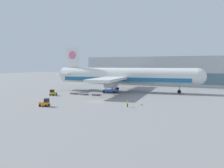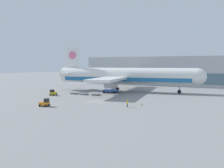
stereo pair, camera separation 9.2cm
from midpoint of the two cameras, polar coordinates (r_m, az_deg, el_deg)
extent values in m
plane|color=gray|center=(70.10, -3.88, -3.98)|extent=(400.00, 400.00, 0.00)
cube|color=#B2B7BC|center=(127.48, 14.31, 2.91)|extent=(90.00, 18.00, 14.00)
cube|color=slate|center=(118.74, 13.36, 1.29)|extent=(88.20, 0.20, 4.90)
cylinder|color=white|center=(94.09, 3.05, 1.95)|extent=(52.27, 13.78, 5.80)
cube|color=#1E669E|center=(94.16, 3.05, 1.15)|extent=(48.14, 13.02, 1.45)
sphere|color=white|center=(91.16, 19.09, 1.61)|extent=(5.68, 5.68, 5.68)
cone|color=white|center=(103.67, -11.01, 2.11)|extent=(7.16, 6.43, 5.51)
cube|color=white|center=(101.69, -9.00, 5.98)|extent=(5.21, 1.24, 8.00)
cylinder|color=pink|center=(101.72, -9.00, 6.52)|extent=(3.25, 1.04, 3.20)
cube|color=white|center=(102.20, -9.48, 2.42)|extent=(5.57, 13.40, 0.50)
cube|color=white|center=(94.81, 1.53, 1.53)|extent=(15.33, 48.66, 0.90)
cylinder|color=#9EA0A5|center=(85.30, -0.34, -0.02)|extent=(4.58, 3.42, 2.80)
cylinder|color=#9EA0A5|center=(104.63, 3.05, 0.83)|extent=(4.58, 3.42, 2.80)
cylinder|color=#9EA0A5|center=(91.43, 15.13, -0.45)|extent=(0.36, 0.36, 4.00)
cylinder|color=black|center=(91.62, 15.10, -1.70)|extent=(1.42, 1.09, 1.30)
cylinder|color=#9EA0A5|center=(92.38, 0.05, -0.24)|extent=(0.36, 0.36, 4.00)
cylinder|color=black|center=(92.57, 0.05, -1.48)|extent=(1.42, 1.09, 1.30)
cylinder|color=#9EA0A5|center=(98.49, 1.17, 0.06)|extent=(0.36, 0.36, 4.00)
cylinder|color=black|center=(98.67, 1.16, -1.10)|extent=(1.42, 1.09, 1.30)
cube|color=#284C99|center=(90.06, -0.41, -1.55)|extent=(5.60, 3.77, 0.70)
cube|color=#B2B2B7|center=(89.71, -0.41, 1.15)|extent=(5.32, 3.58, 0.30)
cube|color=yellow|center=(89.68, -0.41, 1.51)|extent=(5.32, 3.58, 0.08)
cube|color=#284C99|center=(89.85, -0.41, -0.09)|extent=(4.24, 0.82, 4.02)
cube|color=#284C99|center=(89.85, -0.41, -0.09)|extent=(4.24, 0.82, 4.02)
cylinder|color=black|center=(90.95, 1.05, -1.71)|extent=(0.94, 0.49, 0.90)
cylinder|color=black|center=(88.10, 0.50, -1.92)|extent=(0.94, 0.49, 0.90)
cylinder|color=black|center=(92.13, -1.28, -1.63)|extent=(0.94, 0.49, 0.90)
cylinder|color=black|center=(89.31, -1.90, -1.83)|extent=(0.94, 0.49, 0.90)
cube|color=orange|center=(63.81, -15.26, -4.35)|extent=(2.55, 1.88, 0.80)
cube|color=black|center=(63.37, -14.76, -3.62)|extent=(1.15, 1.41, 0.90)
cube|color=black|center=(63.27, -14.28, -4.66)|extent=(0.44, 1.26, 0.24)
cylinder|color=black|center=(64.10, -14.32, -4.65)|extent=(0.64, 0.37, 0.60)
cylinder|color=black|center=(62.88, -14.91, -4.84)|extent=(0.64, 0.37, 0.60)
cylinder|color=black|center=(64.86, -15.58, -4.57)|extent=(0.64, 0.37, 0.60)
cylinder|color=black|center=(63.66, -16.19, -4.75)|extent=(0.64, 0.37, 0.60)
cube|color=yellow|center=(85.29, -13.30, -2.09)|extent=(1.62, 2.43, 0.80)
cube|color=black|center=(84.66, -13.56, -1.56)|extent=(1.32, 1.02, 0.90)
cube|color=black|center=(84.31, -13.77, -2.36)|extent=(1.27, 0.28, 0.24)
cylinder|color=black|center=(84.28, -13.21, -2.44)|extent=(0.30, 0.62, 0.60)
cylinder|color=black|center=(85.07, -13.99, -2.39)|extent=(0.30, 0.62, 0.60)
cylinder|color=black|center=(85.61, -12.61, -2.32)|extent=(0.30, 0.62, 0.60)
cylinder|color=black|center=(86.39, -13.38, -2.27)|extent=(0.30, 0.62, 0.60)
cube|color=#56565B|center=(87.54, -8.63, -2.03)|extent=(2.81, 1.51, 0.12)
cube|color=#56565B|center=(86.49, -7.63, -2.10)|extent=(0.90, 0.08, 0.08)
cylinder|color=black|center=(87.53, -7.87, -2.18)|extent=(0.36, 0.15, 0.36)
cylinder|color=black|center=(86.49, -8.35, -2.27)|extent=(0.36, 0.15, 0.36)
cylinder|color=black|center=(88.65, -8.91, -2.11)|extent=(0.36, 0.15, 0.36)
cylinder|color=black|center=(87.62, -9.40, -2.19)|extent=(0.36, 0.15, 0.36)
cube|color=#56565B|center=(84.90, -6.39, -2.21)|extent=(2.81, 1.51, 0.12)
cube|color=#56565B|center=(83.91, -5.33, -2.28)|extent=(0.90, 0.08, 0.08)
cylinder|color=black|center=(84.94, -5.60, -2.36)|extent=(0.36, 0.15, 0.36)
cylinder|color=black|center=(83.87, -6.07, -2.46)|extent=(0.36, 0.15, 0.36)
cylinder|color=black|center=(85.99, -6.70, -2.29)|extent=(0.36, 0.15, 0.36)
cylinder|color=black|center=(84.94, -7.18, -2.38)|extent=(0.36, 0.15, 0.36)
cube|color=#56565B|center=(82.99, -3.73, -2.35)|extent=(2.81, 1.51, 0.12)
cube|color=#56565B|center=(82.08, -2.61, -2.42)|extent=(0.90, 0.08, 0.08)
cylinder|color=black|center=(83.08, -2.92, -2.50)|extent=(0.36, 0.15, 0.36)
cylinder|color=black|center=(81.99, -3.36, -2.60)|extent=(0.36, 0.15, 0.36)
cylinder|color=black|center=(84.06, -4.08, -2.43)|extent=(0.36, 0.15, 0.36)
cylinder|color=black|center=(82.98, -4.53, -2.52)|extent=(0.36, 0.15, 0.36)
cylinder|color=black|center=(60.93, 3.56, -4.90)|extent=(0.14, 0.14, 0.80)
cylinder|color=black|center=(60.75, 3.48, -4.92)|extent=(0.14, 0.14, 0.80)
cube|color=yellow|center=(60.73, 3.52, -4.26)|extent=(0.24, 0.37, 0.60)
cylinder|color=yellow|center=(60.94, 3.62, -4.20)|extent=(0.09, 0.09, 0.54)
cylinder|color=yellow|center=(60.51, 3.42, -4.26)|extent=(0.09, 0.09, 0.54)
sphere|color=tan|center=(60.67, 3.52, -3.87)|extent=(0.22, 0.22, 0.22)
sphere|color=yellow|center=(60.66, 3.52, -3.82)|extent=(0.21, 0.21, 0.21)
cube|color=black|center=(64.14, 6.77, -4.79)|extent=(0.40, 0.40, 0.04)
cone|color=orange|center=(64.10, 6.77, -4.54)|extent=(0.32, 0.32, 0.51)
cylinder|color=white|center=(64.09, 6.77, -4.52)|extent=(0.19, 0.19, 0.07)
camera|label=1|loc=(0.05, -90.03, 0.00)|focal=40.00mm
camera|label=2|loc=(0.05, 89.97, 0.00)|focal=40.00mm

